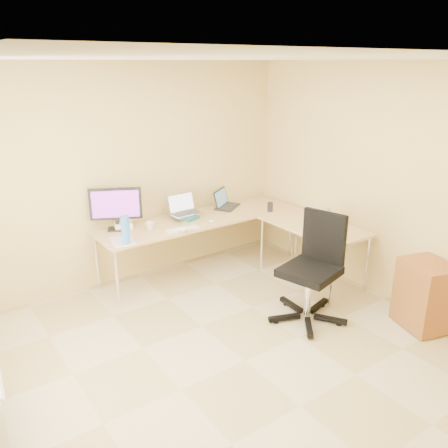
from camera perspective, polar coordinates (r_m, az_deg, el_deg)
floor at (r=4.40m, az=2.56°, el=-16.55°), size 4.50×4.50×0.00m
ceiling at (r=3.56m, az=3.21°, el=19.70°), size 4.50×4.50×0.00m
wall_back at (r=5.65m, az=-11.43°, el=5.92°), size 4.50×0.00×4.50m
wall_right at (r=5.29m, az=21.10°, el=4.09°), size 0.00×4.50×4.50m
desk_main at (r=5.92m, az=-2.82°, el=-2.60°), size 2.65×0.70×0.73m
desk_return at (r=5.78m, az=10.81°, el=-3.48°), size 0.70×1.30×0.73m
monitor at (r=5.44m, az=-13.18°, el=1.82°), size 0.61×0.44×0.51m
book_stack at (r=5.77m, az=-4.67°, el=0.87°), size 0.25×0.30×0.04m
laptop_center at (r=5.77m, az=-4.82°, el=2.40°), size 0.40×0.31×0.25m
laptop_black at (r=6.18m, az=0.40°, el=3.16°), size 0.48×0.45×0.24m
keyboard at (r=5.40m, az=-5.16°, el=-0.61°), size 0.39×0.16×0.02m
mouse at (r=5.62m, az=-1.54°, el=0.34°), size 0.10×0.09×0.03m
mug at (r=5.45m, az=-9.13°, el=-0.19°), size 0.13×0.13×0.09m
cd_stack at (r=5.33m, az=-5.14°, el=-0.80°), size 0.15×0.15×0.03m
water_bottle at (r=5.02m, az=-12.07°, el=-0.74°), size 0.12×0.12×0.32m
papers at (r=5.15m, az=-12.38°, el=-2.07°), size 0.29×0.37×0.01m
white_box at (r=5.54m, az=-12.33°, el=-0.19°), size 0.23×0.19×0.07m
desk_fan at (r=5.52m, az=-11.94°, el=0.95°), size 0.27×0.27×0.28m
black_cup at (r=6.06m, az=5.71°, el=2.11°), size 0.08×0.08×0.12m
laptop_return at (r=5.52m, az=11.98°, el=0.74°), size 0.46×0.42×0.25m
office_chair at (r=4.85m, az=10.47°, el=-6.32°), size 0.84×0.84×1.14m
cabinet at (r=5.13m, az=23.59°, el=-8.01°), size 0.53×0.60×0.69m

